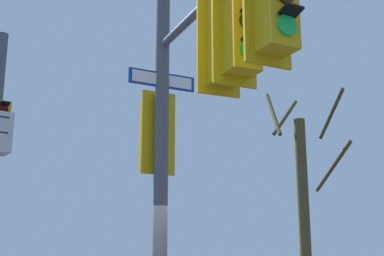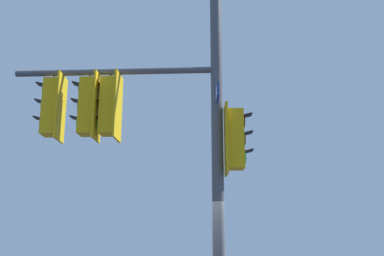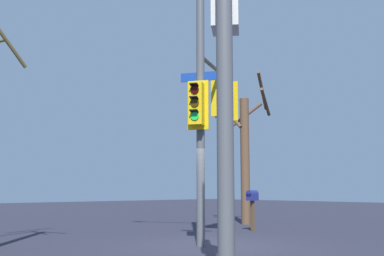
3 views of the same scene
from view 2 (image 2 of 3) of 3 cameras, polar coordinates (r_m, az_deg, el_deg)
The scene contains 1 object.
main_signal_pole_assembly at distance 8.75m, azimuth -3.95°, elevation 3.99°, with size 3.16×5.02×8.57m.
Camera 2 is at (7.57, 4.24, 1.68)m, focal length 43.66 mm.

